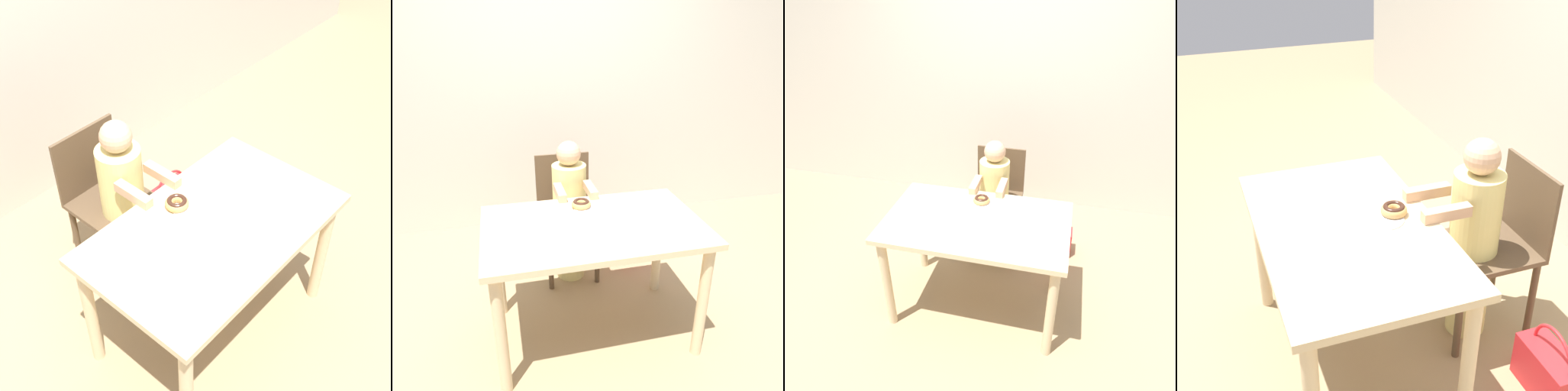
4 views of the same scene
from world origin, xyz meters
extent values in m
plane|color=#997F5B|center=(0.00, 0.00, 0.00)|extent=(12.00, 12.00, 0.00)
cube|color=beige|center=(0.00, 0.00, 0.73)|extent=(1.18, 0.73, 0.03)
cylinder|color=beige|center=(-0.53, -0.30, 0.35)|extent=(0.06, 0.06, 0.71)
cylinder|color=beige|center=(-0.53, 0.30, 0.35)|extent=(0.06, 0.06, 0.71)
cylinder|color=beige|center=(0.53, 0.30, 0.35)|extent=(0.06, 0.06, 0.71)
cube|color=brown|center=(-0.01, 0.67, 0.47)|extent=(0.40, 0.46, 0.03)
cube|color=brown|center=(-0.01, 0.89, 0.67)|extent=(0.40, 0.02, 0.39)
cylinder|color=brown|center=(-0.18, 0.47, 0.23)|extent=(0.04, 0.04, 0.45)
cylinder|color=brown|center=(0.15, 0.47, 0.23)|extent=(0.04, 0.04, 0.45)
cylinder|color=brown|center=(-0.18, 0.86, 0.23)|extent=(0.04, 0.04, 0.45)
cylinder|color=brown|center=(0.15, 0.86, 0.23)|extent=(0.04, 0.04, 0.45)
cylinder|color=#E0D17F|center=(-0.01, 0.61, 0.24)|extent=(0.20, 0.20, 0.48)
cylinder|color=#E0D17F|center=(-0.01, 0.61, 0.67)|extent=(0.23, 0.23, 0.39)
sphere|color=tan|center=(-0.01, 0.61, 0.95)|extent=(0.16, 0.16, 0.16)
cube|color=tan|center=(-0.11, 0.41, 0.77)|extent=(0.05, 0.22, 0.05)
cube|color=tan|center=(0.08, 0.41, 0.77)|extent=(0.05, 0.22, 0.05)
torus|color=tan|center=(-0.02, 0.21, 0.76)|extent=(0.11, 0.11, 0.04)
torus|color=#381E14|center=(-0.02, 0.21, 0.78)|extent=(0.10, 0.10, 0.02)
cube|color=white|center=(0.03, -0.03, 0.74)|extent=(0.38, 0.38, 0.00)
cube|color=red|center=(0.48, 0.75, 0.11)|extent=(0.32, 0.15, 0.23)
torus|color=red|center=(0.48, 0.75, 0.23)|extent=(0.26, 0.02, 0.26)
cylinder|color=silver|center=(0.01, 0.16, 0.75)|extent=(0.16, 0.16, 0.01)
camera|label=1|loc=(-1.36, -1.09, 2.48)|focal=50.00mm
camera|label=2|loc=(-0.45, -1.76, 1.71)|focal=35.00mm
camera|label=3|loc=(0.50, -1.95, 2.14)|focal=35.00mm
camera|label=4|loc=(1.81, -0.54, 1.94)|focal=50.00mm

